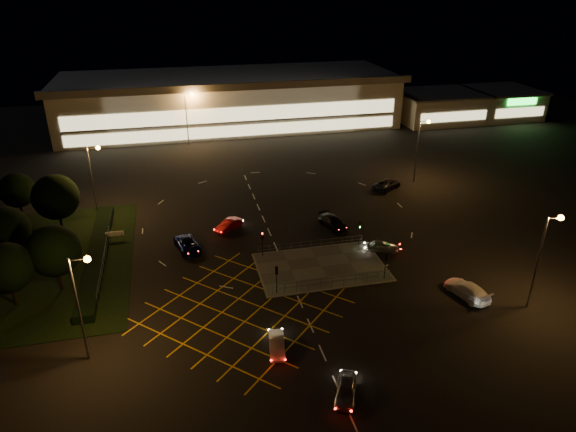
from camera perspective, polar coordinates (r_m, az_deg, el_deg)
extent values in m
plane|color=black|center=(59.95, 1.30, -4.99)|extent=(180.00, 180.00, 0.00)
cube|color=#4C4944|center=(58.74, 3.68, -5.67)|extent=(14.00, 9.00, 0.12)
cube|color=black|center=(65.41, -24.74, -4.75)|extent=(18.00, 30.00, 0.08)
cube|color=black|center=(64.24, -20.47, -4.02)|extent=(2.00, 26.00, 1.00)
cube|color=beige|center=(115.60, -6.50, 12.58)|extent=(70.00, 25.00, 10.00)
cube|color=slate|center=(114.58, -6.63, 15.12)|extent=(72.00, 26.50, 0.60)
cube|color=#FFEAA5|center=(103.49, -5.60, 11.11)|extent=(66.00, 0.20, 3.00)
cube|color=#FFEAA5|center=(104.32, -5.53, 9.41)|extent=(66.00, 0.20, 2.20)
cube|color=beige|center=(122.73, 16.34, 11.53)|extent=(18.00, 14.00, 6.00)
cube|color=slate|center=(122.06, 16.53, 12.96)|extent=(18.80, 14.80, 0.40)
cube|color=#FFEAA5|center=(116.90, 17.96, 10.46)|extent=(15.30, 0.20, 2.00)
cube|color=beige|center=(131.18, 22.60, 11.48)|extent=(14.00, 14.00, 6.00)
cube|color=slate|center=(130.56, 22.84, 12.81)|extent=(14.80, 14.80, 0.40)
cube|color=#FFEAA5|center=(125.75, 24.37, 10.44)|extent=(11.90, 0.20, 2.00)
cube|color=#19E533|center=(125.17, 24.59, 11.48)|extent=(7.00, 0.30, 1.40)
cylinder|color=slate|center=(46.55, -22.20, -9.72)|extent=(0.20, 0.20, 10.00)
cylinder|color=slate|center=(43.99, -22.32, -4.51)|extent=(1.40, 0.12, 0.12)
sphere|color=orange|center=(43.89, -21.41, -4.49)|extent=(0.56, 0.56, 0.56)
cylinder|color=slate|center=(55.09, 25.94, -4.78)|extent=(0.20, 0.20, 10.00)
cylinder|color=slate|center=(53.49, 27.49, -0.20)|extent=(1.40, 0.12, 0.12)
sphere|color=orange|center=(53.96, 28.06, -0.18)|extent=(0.56, 0.56, 0.56)
cylinder|color=slate|center=(73.41, -20.88, 3.49)|extent=(0.20, 0.20, 10.00)
cylinder|color=slate|center=(71.79, -20.92, 7.10)|extent=(1.40, 0.12, 0.12)
sphere|color=orange|center=(71.71, -20.36, 7.13)|extent=(0.56, 0.56, 0.56)
cylinder|color=slate|center=(83.20, 14.13, 6.90)|extent=(0.20, 0.20, 10.00)
cylinder|color=slate|center=(82.18, 14.93, 10.09)|extent=(1.40, 0.12, 0.12)
sphere|color=orange|center=(82.52, 15.36, 10.07)|extent=(0.56, 0.56, 0.56)
cylinder|color=slate|center=(101.30, -11.19, 10.44)|extent=(0.20, 0.20, 10.00)
cylinder|color=slate|center=(100.23, -11.01, 13.13)|extent=(1.40, 0.12, 0.12)
sphere|color=orange|center=(100.27, -10.60, 13.14)|extent=(0.56, 0.56, 0.56)
cylinder|color=slate|center=(111.83, 10.09, 11.93)|extent=(0.20, 0.20, 10.00)
cylinder|color=slate|center=(111.11, 10.63, 14.34)|extent=(1.40, 0.12, 0.12)
sphere|color=orange|center=(111.40, 10.96, 14.31)|extent=(0.56, 0.56, 0.56)
cylinder|color=black|center=(53.34, -1.27, -7.16)|extent=(0.10, 0.10, 3.00)
cube|color=black|center=(52.71, -1.29, -6.06)|extent=(0.28, 0.18, 0.90)
sphere|color=#19FF33|center=(52.81, -1.32, -5.99)|extent=(0.16, 0.16, 0.16)
cylinder|color=black|center=(56.64, 10.74, -5.55)|extent=(0.10, 0.10, 3.00)
cube|color=black|center=(56.04, 10.84, -4.50)|extent=(0.28, 0.18, 0.90)
sphere|color=#19FF33|center=(56.14, 10.79, -4.43)|extent=(0.16, 0.16, 0.16)
cylinder|color=black|center=(60.12, -2.86, -3.16)|extent=(0.10, 0.10, 3.00)
cube|color=black|center=(59.55, -2.89, -2.14)|extent=(0.28, 0.18, 0.90)
sphere|color=#FF0C0C|center=(59.44, -2.87, -2.20)|extent=(0.16, 0.16, 0.16)
cylinder|color=black|center=(63.06, 7.92, -1.94)|extent=(0.10, 0.10, 3.00)
cube|color=black|center=(62.52, 7.99, -0.97)|extent=(0.28, 0.18, 0.90)
sphere|color=#19FF33|center=(62.41, 8.03, -1.02)|extent=(0.16, 0.16, 0.16)
cylinder|color=black|center=(58.63, -28.14, -7.69)|extent=(0.36, 0.36, 2.52)
sphere|color=black|center=(57.17, -28.77, -5.08)|extent=(5.04, 5.04, 5.04)
cylinder|color=black|center=(65.85, -28.33, -4.02)|extent=(0.36, 0.36, 2.70)
sphere|color=black|center=(64.47, -28.93, -1.46)|extent=(5.40, 5.40, 5.40)
cylinder|color=black|center=(71.81, -23.91, -0.64)|extent=(0.36, 0.36, 2.88)
sphere|color=black|center=(70.47, -24.41, 1.93)|extent=(5.76, 5.76, 5.76)
cylinder|color=black|center=(78.69, -27.48, 0.63)|extent=(0.36, 0.36, 2.34)
sphere|color=black|center=(77.67, -27.90, 2.55)|extent=(4.68, 4.68, 4.68)
cylinder|color=black|center=(59.24, -24.02, -6.34)|extent=(0.36, 0.36, 2.70)
sphere|color=black|center=(57.70, -24.59, -3.54)|extent=(5.40, 5.40, 5.40)
imported|color=#A9ACB0|center=(42.79, 6.46, -18.65)|extent=(3.13, 4.30, 1.36)
imported|color=silver|center=(46.70, -1.26, -14.10)|extent=(1.87, 3.94, 1.25)
imported|color=#0B1046|center=(62.97, -11.08, -3.18)|extent=(3.54, 5.52, 1.41)
imported|color=black|center=(67.45, 5.04, -0.72)|extent=(3.47, 5.48, 1.48)
imported|color=#B8B9C0|center=(62.69, 10.46, -3.31)|extent=(4.14, 2.71, 1.31)
imported|color=maroon|center=(67.10, -6.61, -1.00)|extent=(4.08, 3.80, 1.36)
imported|color=black|center=(80.97, 10.95, 3.47)|extent=(5.66, 4.87, 1.44)
imported|color=silver|center=(56.54, 19.29, -7.73)|extent=(3.45, 5.70, 1.54)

